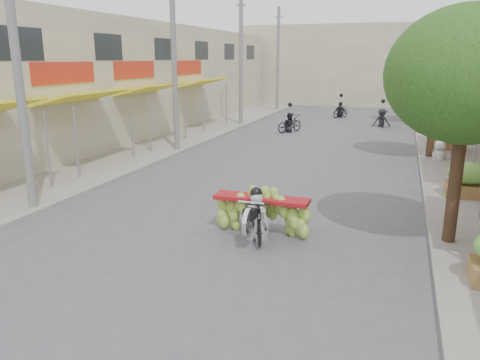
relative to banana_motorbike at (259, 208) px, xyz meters
name	(u,v)px	position (x,y,z in m)	size (l,w,h in m)	color
ground	(150,288)	(-1.16, -3.12, -0.71)	(120.00, 120.00, 0.00)	#545459
sidewalk_left	(175,138)	(-8.16, 11.88, -0.65)	(4.00, 60.00, 0.12)	gray
sidewalk_right	(467,155)	(5.84, 11.88, -0.65)	(4.00, 60.00, 0.12)	gray
shophouse_row_left	(79,81)	(-13.14, 10.86, 2.29)	(9.77, 40.00, 6.00)	#BCB195
far_building	(357,65)	(-1.16, 34.88, 2.79)	(20.00, 6.00, 7.00)	#BCB195
utility_pole_near	(17,63)	(-6.56, -0.12, 3.31)	(0.60, 0.24, 8.00)	slate
utility_pole_mid	(174,61)	(-6.56, 8.88, 3.31)	(0.60, 0.24, 8.00)	slate
utility_pole_far	(241,60)	(-6.56, 17.88, 3.31)	(0.60, 0.24, 8.00)	slate
utility_pole_back	(278,60)	(-6.56, 26.88, 3.31)	(0.60, 0.24, 8.00)	slate
street_tree_near	(468,76)	(4.24, 0.88, 3.07)	(3.40, 3.40, 5.25)	#3A2719
street_tree_mid	(438,67)	(4.24, 10.88, 3.07)	(3.40, 3.40, 5.25)	#3A2719
street_tree_far	(426,64)	(4.24, 22.88, 3.07)	(3.40, 3.40, 5.25)	#3A2719
produce_crate_mid	(468,177)	(5.04, 4.88, 0.00)	(1.20, 0.88, 1.16)	brown
produce_crate_far	(447,136)	(5.04, 12.88, 0.00)	(1.20, 0.88, 1.16)	brown
banana_motorbike	(259,208)	(0.00, 0.00, 0.00)	(2.29, 1.90, 2.15)	black
market_umbrella	(465,119)	(4.64, 3.84, 1.83)	(2.69, 2.69, 1.88)	maroon
pedestrian	(441,140)	(4.60, 10.30, 0.22)	(0.91, 0.89, 1.62)	silver
bg_motorbike_a	(290,120)	(-3.03, 16.23, 0.01)	(1.43, 1.87, 1.95)	black
bg_motorbike_b	(382,113)	(1.88, 20.26, 0.12)	(1.15, 1.89, 1.95)	black
bg_motorbike_c	(341,106)	(-1.14, 24.08, 0.09)	(1.23, 1.66, 1.95)	black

